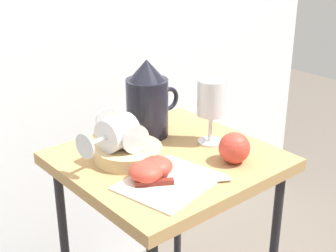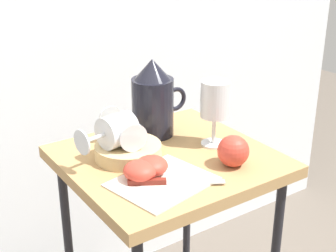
# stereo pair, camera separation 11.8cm
# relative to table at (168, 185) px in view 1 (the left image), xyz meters

# --- Properties ---
(curtain_drape) EXTENTS (2.40, 0.03, 1.90)m
(curtain_drape) POSITION_rel_table_xyz_m (0.00, 0.52, 0.31)
(curtain_drape) COLOR white
(curtain_drape) RESTS_ON ground_plane
(table) EXTENTS (0.49, 0.47, 0.72)m
(table) POSITION_rel_table_xyz_m (0.00, 0.00, 0.00)
(table) COLOR #AD8451
(table) RESTS_ON ground_plane
(linen_napkin) EXTENTS (0.24, 0.21, 0.00)m
(linen_napkin) POSITION_rel_table_xyz_m (-0.09, -0.11, 0.09)
(linen_napkin) COLOR silver
(linen_napkin) RESTS_ON table
(basket_tray) EXTENTS (0.16, 0.16, 0.03)m
(basket_tray) POSITION_rel_table_xyz_m (-0.09, 0.05, 0.10)
(basket_tray) COLOR tan
(basket_tray) RESTS_ON table
(pitcher) EXTENTS (0.16, 0.11, 0.21)m
(pitcher) POSITION_rel_table_xyz_m (0.04, 0.13, 0.17)
(pitcher) COLOR black
(pitcher) RESTS_ON table
(wine_glass_upright) EXTENTS (0.07, 0.07, 0.17)m
(wine_glass_upright) POSITION_rel_table_xyz_m (0.13, -0.01, 0.20)
(wine_glass_upright) COLOR silver
(wine_glass_upright) RESTS_ON table
(wine_glass_tipped_near) EXTENTS (0.15, 0.09, 0.08)m
(wine_glass_tipped_near) POSITION_rel_table_xyz_m (-0.11, 0.06, 0.16)
(wine_glass_tipped_near) COLOR silver
(wine_glass_tipped_near) RESTS_ON basket_tray
(wine_glass_tipped_far) EXTENTS (0.08, 0.16, 0.07)m
(wine_glass_tipped_far) POSITION_rel_table_xyz_m (-0.09, 0.05, 0.15)
(wine_glass_tipped_far) COLOR silver
(wine_glass_tipped_far) RESTS_ON basket_tray
(apple_half_left) EXTENTS (0.08, 0.08, 0.04)m
(apple_half_left) POSITION_rel_table_xyz_m (-0.12, -0.07, 0.11)
(apple_half_left) COLOR #CC3D2D
(apple_half_left) RESTS_ON linen_napkin
(apple_half_right) EXTENTS (0.08, 0.08, 0.04)m
(apple_half_right) POSITION_rel_table_xyz_m (-0.09, -0.06, 0.11)
(apple_half_right) COLOR #CC3D2D
(apple_half_right) RESTS_ON linen_napkin
(apple_whole) EXTENTS (0.08, 0.08, 0.08)m
(apple_whole) POSITION_rel_table_xyz_m (0.10, -0.13, 0.12)
(apple_whole) COLOR #CC3D2D
(apple_whole) RESTS_ON table
(knife) EXTENTS (0.19, 0.12, 0.01)m
(knife) POSITION_rel_table_xyz_m (-0.09, -0.11, 0.09)
(knife) COLOR silver
(knife) RESTS_ON linen_napkin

